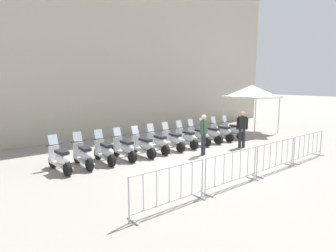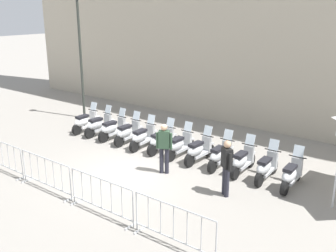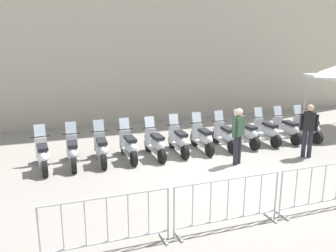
{
  "view_description": "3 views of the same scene",
  "coord_description": "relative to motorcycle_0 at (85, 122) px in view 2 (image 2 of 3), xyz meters",
  "views": [
    {
      "loc": [
        -7.57,
        -7.93,
        3.07
      ],
      "look_at": [
        -0.07,
        1.9,
        1.18
      ],
      "focal_mm": 30.52,
      "sensor_mm": 36.0,
      "label": 1
    },
    {
      "loc": [
        8.65,
        -8.76,
        5.45
      ],
      "look_at": [
        -0.34,
        2.31,
        1.02
      ],
      "focal_mm": 41.94,
      "sensor_mm": 36.0,
      "label": 2
    },
    {
      "loc": [
        -4.2,
        -8.36,
        3.74
      ],
      "look_at": [
        -0.77,
        2.43,
        0.89
      ],
      "focal_mm": 37.49,
      "sensor_mm": 36.0,
      "label": 3
    }
  ],
  "objects": [
    {
      "name": "ground_plane",
      "position": [
        4.74,
        -1.89,
        -0.45
      ],
      "size": [
        120.0,
        120.0,
        0.0
      ],
      "primitive_type": "plane",
      "color": "gray"
    },
    {
      "name": "motorcycle_0",
      "position": [
        0.0,
        0.0,
        0.0
      ],
      "size": [
        0.57,
        1.73,
        1.24
      ],
      "color": "black",
      "rests_on": "ground"
    },
    {
      "name": "motorcycle_1",
      "position": [
        0.84,
        0.06,
        0.0
      ],
      "size": [
        0.56,
        1.72,
        1.24
      ],
      "color": "black",
      "rests_on": "ground"
    },
    {
      "name": "motorcycle_2",
      "position": [
        1.69,
        0.08,
        0.0
      ],
      "size": [
        0.56,
        1.72,
        1.24
      ],
      "color": "black",
      "rests_on": "ground"
    },
    {
      "name": "motorcycle_3",
      "position": [
        2.55,
        0.1,
        0.0
      ],
      "size": [
        0.56,
        1.72,
        1.24
      ],
      "color": "black",
      "rests_on": "ground"
    },
    {
      "name": "motorcycle_4",
      "position": [
        3.41,
        0.07,
        0.0
      ],
      "size": [
        0.56,
        1.73,
        1.24
      ],
      "color": "black",
      "rests_on": "ground"
    },
    {
      "name": "motorcycle_5",
      "position": [
        4.25,
        0.2,
        0.0
      ],
      "size": [
        0.56,
        1.72,
        1.24
      ],
      "color": "black",
      "rests_on": "ground"
    },
    {
      "name": "motorcycle_6",
      "position": [
        5.1,
        0.22,
        0.0
      ],
      "size": [
        0.56,
        1.72,
        1.24
      ],
      "color": "black",
      "rests_on": "ground"
    },
    {
      "name": "motorcycle_7",
      "position": [
        5.95,
        0.25,
        0.0
      ],
      "size": [
        0.56,
        1.72,
        1.24
      ],
      "color": "black",
      "rests_on": "ground"
    },
    {
      "name": "motorcycle_8",
      "position": [
        6.81,
        0.32,
        0.0
      ],
      "size": [
        0.56,
        1.73,
        1.24
      ],
      "color": "black",
      "rests_on": "ground"
    },
    {
      "name": "motorcycle_9",
      "position": [
        7.66,
        0.34,
        0.0
      ],
      "size": [
        0.56,
        1.73,
        1.24
      ],
      "color": "black",
      "rests_on": "ground"
    },
    {
      "name": "motorcycle_10",
      "position": [
        8.51,
        0.35,
        0.0
      ],
      "size": [
        0.56,
        1.73,
        1.24
      ],
      "color": "black",
      "rests_on": "ground"
    },
    {
      "name": "motorcycle_11",
      "position": [
        9.37,
        0.31,
        0.0
      ],
      "size": [
        0.56,
        1.73,
        1.24
      ],
      "color": "black",
      "rests_on": "ground"
    },
    {
      "name": "barrier_segment_0",
      "position": [
        1.21,
        -4.58,
        0.07
      ],
      "size": [
        2.32,
        0.51,
        1.07
      ],
      "color": "#B2B5B7",
      "rests_on": "ground"
    },
    {
      "name": "barrier_segment_1",
      "position": [
        3.62,
        -4.5,
        0.07
      ],
      "size": [
        2.32,
        0.51,
        1.07
      ],
      "color": "#B2B5B7",
      "rests_on": "ground"
    },
    {
      "name": "barrier_segment_2",
      "position": [
        6.03,
        -4.43,
        0.07
      ],
      "size": [
        2.32,
        0.51,
        1.07
      ],
      "color": "#B2B5B7",
      "rests_on": "ground"
    },
    {
      "name": "barrier_segment_3",
      "position": [
        8.44,
        -4.35,
        0.07
      ],
      "size": [
        2.32,
        0.51,
        1.07
      ],
      "color": "#B2B5B7",
      "rests_on": "ground"
    },
    {
      "name": "street_lamp",
      "position": [
        -1.84,
        1.43,
        3.11
      ],
      "size": [
        0.36,
        0.36,
        5.92
      ],
      "color": "#2D332D",
      "rests_on": "ground"
    },
    {
      "name": "officer_near_row_end",
      "position": [
        5.6,
        -1.26,
        0.53
      ],
      "size": [
        0.49,
        0.37,
        1.73
      ],
      "color": "#23232D",
      "rests_on": "ground"
    },
    {
      "name": "officer_mid_plaza",
      "position": [
        8.05,
        -1.36,
        0.53
      ],
      "size": [
        0.46,
        0.39,
        1.73
      ],
      "color": "#23232D",
      "rests_on": "ground"
    }
  ]
}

